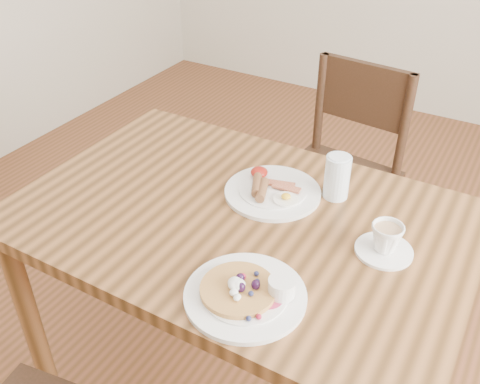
{
  "coord_description": "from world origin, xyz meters",
  "views": [
    {
      "loc": [
        0.57,
        -0.99,
        1.6
      ],
      "look_at": [
        0.0,
        0.0,
        0.82
      ],
      "focal_mm": 40.0,
      "sensor_mm": 36.0,
      "label": 1
    }
  ],
  "objects_px": {
    "dining_table": "(240,242)",
    "breakfast_plate": "(271,190)",
    "pancake_plate": "(247,293)",
    "teacup_saucer": "(386,241)",
    "chair_far": "(341,168)",
    "water_glass": "(337,177)"
  },
  "relations": [
    {
      "from": "pancake_plate",
      "to": "teacup_saucer",
      "type": "bearing_deg",
      "value": 54.72
    },
    {
      "from": "pancake_plate",
      "to": "teacup_saucer",
      "type": "height_order",
      "value": "teacup_saucer"
    },
    {
      "from": "dining_table",
      "to": "teacup_saucer",
      "type": "height_order",
      "value": "teacup_saucer"
    },
    {
      "from": "pancake_plate",
      "to": "teacup_saucer",
      "type": "relative_size",
      "value": 1.93
    },
    {
      "from": "chair_far",
      "to": "breakfast_plate",
      "type": "distance_m",
      "value": 0.69
    },
    {
      "from": "teacup_saucer",
      "to": "water_glass",
      "type": "height_order",
      "value": "water_glass"
    },
    {
      "from": "chair_far",
      "to": "teacup_saucer",
      "type": "relative_size",
      "value": 6.29
    },
    {
      "from": "dining_table",
      "to": "breakfast_plate",
      "type": "height_order",
      "value": "breakfast_plate"
    },
    {
      "from": "breakfast_plate",
      "to": "teacup_saucer",
      "type": "height_order",
      "value": "teacup_saucer"
    },
    {
      "from": "dining_table",
      "to": "chair_far",
      "type": "bearing_deg",
      "value": 88.76
    },
    {
      "from": "water_glass",
      "to": "chair_far",
      "type": "bearing_deg",
      "value": 107.03
    },
    {
      "from": "dining_table",
      "to": "water_glass",
      "type": "bearing_deg",
      "value": 47.78
    },
    {
      "from": "pancake_plate",
      "to": "breakfast_plate",
      "type": "xyz_separation_m",
      "value": [
        -0.14,
        0.38,
        -0.0
      ]
    },
    {
      "from": "dining_table",
      "to": "breakfast_plate",
      "type": "bearing_deg",
      "value": 77.45
    },
    {
      "from": "teacup_saucer",
      "to": "water_glass",
      "type": "xyz_separation_m",
      "value": [
        -0.19,
        0.17,
        0.03
      ]
    },
    {
      "from": "chair_far",
      "to": "teacup_saucer",
      "type": "bearing_deg",
      "value": 122.62
    },
    {
      "from": "dining_table",
      "to": "chair_far",
      "type": "relative_size",
      "value": 1.36
    },
    {
      "from": "chair_far",
      "to": "teacup_saucer",
      "type": "height_order",
      "value": "chair_far"
    },
    {
      "from": "chair_far",
      "to": "breakfast_plate",
      "type": "height_order",
      "value": "chair_far"
    },
    {
      "from": "breakfast_plate",
      "to": "dining_table",
      "type": "bearing_deg",
      "value": -102.55
    },
    {
      "from": "chair_far",
      "to": "pancake_plate",
      "type": "xyz_separation_m",
      "value": [
        0.15,
        -1.02,
        0.27
      ]
    },
    {
      "from": "breakfast_plate",
      "to": "teacup_saucer",
      "type": "relative_size",
      "value": 1.93
    }
  ]
}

